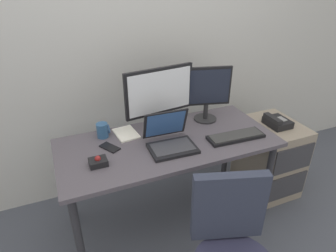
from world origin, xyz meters
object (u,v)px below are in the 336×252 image
object	(u,v)px
monitor_side	(207,91)
cell_phone	(110,147)
coffee_mug	(103,130)
trackball_mouse	(98,162)
paper_notepad	(126,134)
monitor_main	(160,95)
keyboard	(236,136)
desk_phone	(277,122)
file_cabinet	(269,157)
laptop	(170,139)

from	to	relation	value
monitor_side	cell_phone	xyz separation A→B (m)	(-0.80, -0.13, -0.24)
coffee_mug	cell_phone	distance (m)	0.17
cell_phone	trackball_mouse	bearing A→B (deg)	-153.76
paper_notepad	cell_phone	size ratio (longest dim) A/B	1.46
monitor_main	coffee_mug	bearing A→B (deg)	173.99
monitor_side	keyboard	xyz separation A→B (m)	(0.06, -0.34, -0.23)
monitor_main	monitor_side	bearing A→B (deg)	0.33
paper_notepad	desk_phone	bearing A→B (deg)	-8.26
file_cabinet	coffee_mug	world-z (taller)	coffee_mug
laptop	trackball_mouse	distance (m)	0.49
paper_notepad	file_cabinet	bearing A→B (deg)	-7.47
laptop	trackball_mouse	size ratio (longest dim) A/B	2.93
trackball_mouse	monitor_main	bearing A→B (deg)	28.79
keyboard	paper_notepad	bearing A→B (deg)	153.35
trackball_mouse	monitor_side	bearing A→B (deg)	17.59
file_cabinet	keyboard	size ratio (longest dim) A/B	1.59
monitor_side	paper_notepad	world-z (taller)	monitor_side
cell_phone	desk_phone	bearing A→B (deg)	-31.86
monitor_main	cell_phone	size ratio (longest dim) A/B	3.72
coffee_mug	paper_notepad	xyz separation A→B (m)	(0.16, -0.03, -0.05)
monitor_side	laptop	xyz separation A→B (m)	(-0.41, -0.25, -0.19)
monitor_main	cell_phone	xyz separation A→B (m)	(-0.41, -0.12, -0.27)
monitor_side	trackball_mouse	world-z (taller)	monitor_side
file_cabinet	coffee_mug	bearing A→B (deg)	172.21
monitor_main	laptop	xyz separation A→B (m)	(-0.03, -0.25, -0.22)
file_cabinet	desk_phone	distance (m)	0.37
file_cabinet	trackball_mouse	bearing A→B (deg)	-174.79
monitor_main	laptop	distance (m)	0.34
desk_phone	monitor_main	bearing A→B (deg)	170.45
keyboard	cell_phone	distance (m)	0.88
desk_phone	trackball_mouse	xyz separation A→B (m)	(-1.50, -0.12, 0.08)
cell_phone	file_cabinet	bearing A→B (deg)	-31.17
desk_phone	laptop	bearing A→B (deg)	-175.03
monitor_side	coffee_mug	world-z (taller)	monitor_side
file_cabinet	keyboard	world-z (taller)	keyboard
desk_phone	cell_phone	world-z (taller)	cell_phone
keyboard	coffee_mug	size ratio (longest dim) A/B	3.95
monitor_main	keyboard	bearing A→B (deg)	-37.26
monitor_main	trackball_mouse	distance (m)	0.64
desk_phone	keyboard	xyz separation A→B (m)	(-0.53, -0.17, 0.07)
file_cabinet	desk_phone	bearing A→B (deg)	-116.78
coffee_mug	desk_phone	bearing A→B (deg)	-8.49
monitor_side	monitor_main	bearing A→B (deg)	-179.67
monitor_side	keyboard	distance (m)	0.41
monitor_side	coffee_mug	size ratio (longest dim) A/B	4.08
paper_notepad	keyboard	bearing A→B (deg)	-26.65
monitor_side	paper_notepad	distance (m)	0.69
monitor_side	paper_notepad	size ratio (longest dim) A/B	2.07
trackball_mouse	cell_phone	size ratio (longest dim) A/B	0.77
file_cabinet	laptop	world-z (taller)	laptop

